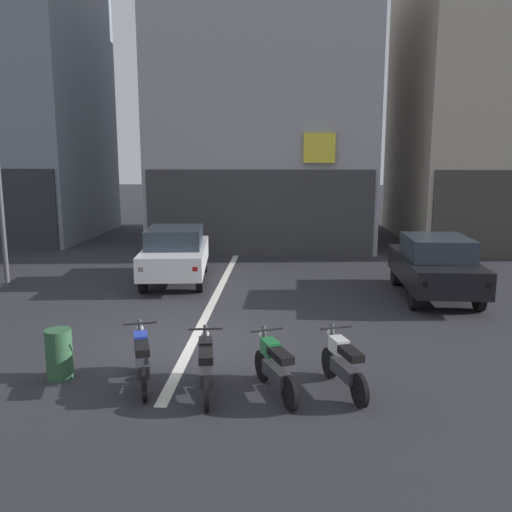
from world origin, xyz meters
TOP-DOWN VIEW (x-y plane):
  - ground_plane at (0.00, 0.00)m, footprint 120.00×120.00m
  - lane_centre_line at (0.00, 6.00)m, footprint 0.20×18.00m
  - building_mid_block at (0.87, 14.30)m, footprint 8.79×9.43m
  - car_white_crossing_near at (-1.39, 5.20)m, footprint 2.15×4.25m
  - car_black_parked_kerbside at (5.80, 3.81)m, footprint 1.85×4.14m
  - car_blue_down_street at (1.37, 13.72)m, footprint 2.18×4.26m
  - motorcycle_blue_row_leftmost at (-0.47, -2.20)m, footprint 0.65×1.62m
  - motorcycle_black_row_left_mid at (0.62, -2.45)m, footprint 0.55×1.66m
  - motorcycle_green_row_centre at (1.71, -2.42)m, footprint 0.76×1.56m
  - motorcycle_white_row_right_mid at (2.79, -2.26)m, footprint 0.68×1.60m
  - trash_bin at (-1.94, -1.99)m, footprint 0.44×0.44m

SIDE VIEW (x-z plane):
  - ground_plane at x=0.00m, z-range 0.00..0.00m
  - lane_centre_line at x=0.00m, z-range 0.00..0.01m
  - trash_bin at x=-1.94m, z-range 0.00..0.85m
  - motorcycle_blue_row_leftmost at x=-0.47m, z-range -0.03..0.95m
  - motorcycle_black_row_left_mid at x=0.62m, z-range -0.03..0.95m
  - motorcycle_green_row_centre at x=1.71m, z-range -0.03..0.95m
  - motorcycle_white_row_right_mid at x=2.79m, z-range -0.03..0.95m
  - car_white_crossing_near at x=-1.39m, z-range 0.07..1.71m
  - car_black_parked_kerbside at x=5.80m, z-range 0.07..1.71m
  - car_blue_down_street at x=1.37m, z-range 0.07..1.71m
  - building_mid_block at x=0.87m, z-range -0.01..10.64m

